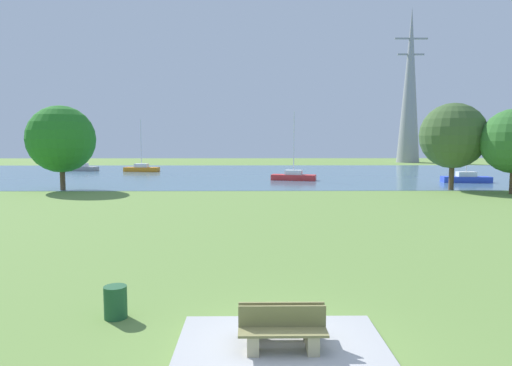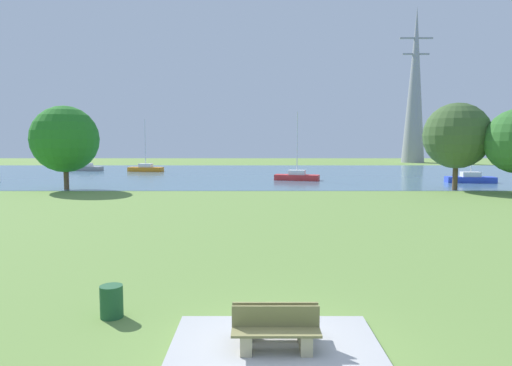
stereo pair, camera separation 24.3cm
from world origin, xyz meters
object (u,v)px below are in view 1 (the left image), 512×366
(bench_facing_inland, at_px, (283,334))
(sailboat_red, at_px, (294,176))
(tree_east_near, at_px, (61,139))
(litter_bin, at_px, (116,302))
(sailboat_blue, at_px, (466,178))
(sailboat_orange, at_px, (142,168))
(tree_west_near, at_px, (453,136))
(electricity_pylon, at_px, (410,86))
(bench_facing_water, at_px, (281,323))
(sailboat_gray, at_px, (81,168))

(bench_facing_inland, xyz_separation_m, sailboat_red, (4.06, 40.80, -0.00))
(tree_east_near, bearing_deg, litter_bin, -65.71)
(sailboat_red, relative_size, sailboat_blue, 1.06)
(sailboat_orange, bearing_deg, litter_bin, -77.34)
(sailboat_orange, bearing_deg, tree_west_near, -36.13)
(sailboat_red, height_order, tree_west_near, tree_west_near)
(litter_bin, relative_size, tree_west_near, 0.11)
(litter_bin, xyz_separation_m, electricity_pylon, (34.51, 79.32, 14.60))
(sailboat_orange, height_order, electricity_pylon, electricity_pylon)
(sailboat_blue, relative_size, tree_west_near, 0.93)
(bench_facing_water, height_order, litter_bin, bench_facing_water)
(bench_facing_inland, relative_size, litter_bin, 2.25)
(bench_facing_inland, bearing_deg, sailboat_blue, 60.26)
(bench_facing_inland, relative_size, sailboat_gray, 0.29)
(bench_facing_water, xyz_separation_m, sailboat_red, (4.06, 40.26, -0.00))
(sailboat_red, relative_size, tree_west_near, 0.98)
(litter_bin, bearing_deg, tree_east_near, 114.29)
(sailboat_orange, bearing_deg, sailboat_red, -35.20)
(bench_facing_water, bearing_deg, sailboat_gray, 113.97)
(litter_bin, bearing_deg, electricity_pylon, 66.49)
(tree_west_near, bearing_deg, sailboat_red, 142.49)
(bench_facing_inland, xyz_separation_m, sailboat_gray, (-24.81, 56.36, -0.02))
(sailboat_blue, bearing_deg, electricity_pylon, 78.47)
(bench_facing_water, bearing_deg, electricity_pylon, 69.30)
(bench_facing_water, height_order, tree_west_near, tree_west_near)
(litter_bin, xyz_separation_m, sailboat_red, (8.03, 38.74, 0.07))
(tree_east_near, distance_m, tree_west_near, 34.16)
(bench_facing_inland, relative_size, sailboat_red, 0.24)
(electricity_pylon, bearing_deg, sailboat_gray, -155.68)
(sailboat_red, bearing_deg, tree_west_near, -37.51)
(tree_east_near, xyz_separation_m, tree_west_near, (34.15, -0.39, 0.29))
(bench_facing_inland, distance_m, sailboat_gray, 61.58)
(bench_facing_water, distance_m, bench_facing_inland, 0.54)
(bench_facing_water, xyz_separation_m, sailboat_blue, (21.68, 37.41, -0.01))
(sailboat_orange, xyz_separation_m, tree_east_near, (-1.32, -23.57, 3.99))
(electricity_pylon, bearing_deg, bench_facing_water, -110.70)
(litter_bin, bearing_deg, bench_facing_inland, -27.32)
(bench_facing_water, distance_m, sailboat_blue, 43.24)
(tree_west_near, xyz_separation_m, electricity_pylon, (13.54, 50.51, 10.25))
(sailboat_gray, distance_m, electricity_pylon, 62.46)
(sailboat_red, relative_size, sailboat_gray, 1.20)
(tree_west_near, bearing_deg, sailboat_orange, 143.87)
(litter_bin, xyz_separation_m, tree_west_near, (20.97, 28.81, 4.35))
(sailboat_blue, height_order, electricity_pylon, electricity_pylon)
(sailboat_blue, bearing_deg, sailboat_gray, 158.40)
(bench_facing_inland, relative_size, tree_east_near, 0.24)
(litter_bin, height_order, electricity_pylon, electricity_pylon)
(sailboat_gray, xyz_separation_m, tree_east_near, (7.66, -25.10, 4.00))
(litter_bin, height_order, sailboat_red, sailboat_red)
(bench_facing_water, bearing_deg, bench_facing_inland, -90.00)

